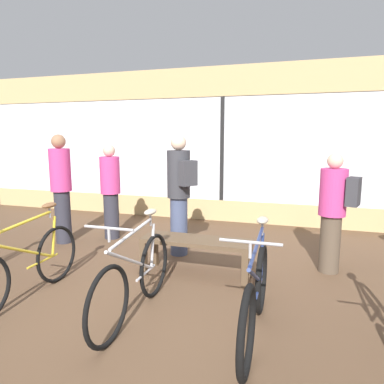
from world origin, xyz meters
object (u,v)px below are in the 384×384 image
Objects in this scene: display_bench at (196,246)px; bicycle_center at (135,278)px; customer_near_bench at (61,186)px; bicycle_right at (256,297)px; customer_by_window at (334,210)px; customer_near_rack at (179,191)px; bicycle_left at (25,265)px; customer_mid_floor at (111,190)px.

bicycle_center is at bearing -104.23° from display_bench.
bicycle_center is 2.98m from customer_near_bench.
bicycle_right is 1.48m from display_bench.
display_bench is (0.29, 1.15, 0.01)m from bicycle_center.
customer_by_window is at bearing 67.02° from bicycle_right.
customer_by_window reaches higher than bicycle_center.
display_bench is (-0.90, 1.17, 0.02)m from bicycle_right.
customer_by_window is (2.14, -0.05, -0.14)m from customer_near_rack.
bicycle_left is 0.97× the size of customer_near_bench.
bicycle_left is 1.07× the size of customer_mid_floor.
customer_near_bench reaches higher than bicycle_left.
customer_mid_floor reaches higher than customer_by_window.
bicycle_right is 0.94× the size of customer_near_bench.
customer_near_rack reaches higher than bicycle_center.
display_bench is at bearing 127.49° from bicycle_right.
bicycle_right is at bearing -112.98° from customer_by_window.
customer_mid_floor reaches higher than bicycle_left.
customer_by_window is at bearing -0.59° from customer_near_bench.
bicycle_center is at bearing 1.95° from bicycle_left.
customer_mid_floor reaches higher than bicycle_right.
bicycle_right is 1.23× the size of display_bench.
bicycle_left reaches higher than display_bench.
customer_mid_floor reaches higher than bicycle_center.
bicycle_right is (2.49, 0.02, -0.01)m from bicycle_left.
display_bench is at bearing 36.78° from bicycle_left.
customer_near_rack is (-1.37, 1.87, 0.60)m from bicycle_right.
customer_near_rack is 2.09m from customer_near_bench.
customer_by_window is (1.67, 0.65, 0.45)m from display_bench.
bicycle_left is 0.98× the size of customer_near_rack.
display_bench is 1.85m from customer_by_window.
customer_mid_floor is 0.91× the size of customer_near_bench.
customer_by_window reaches higher than bicycle_left.
customer_near_bench reaches higher than bicycle_right.
customer_near_bench is at bearing 179.41° from customer_by_window.
customer_near_rack is (1.12, 1.90, 0.59)m from bicycle_left.
customer_near_bench reaches higher than bicycle_center.
bicycle_center is 1.02× the size of customer_mid_floor.
customer_mid_floor is (-1.44, 0.46, -0.12)m from customer_near_rack.
display_bench is 0.77× the size of customer_near_bench.
customer_near_bench is at bearing -144.16° from customer_mid_floor.
bicycle_center is at bearing -54.98° from customer_mid_floor.
display_bench is 2.29m from customer_mid_floor.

